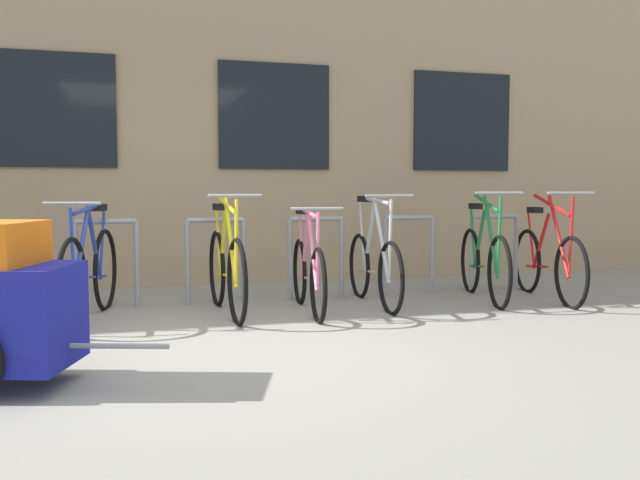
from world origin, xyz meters
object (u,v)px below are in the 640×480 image
Objects in this scene: bicycle_pink at (308,272)px; bicycle_silver at (374,265)px; bicycle_blue at (90,272)px; bicycle_yellow at (226,269)px; bicycle_green at (484,261)px; bicycle_red at (548,261)px.

bicycle_silver is at bearing 15.58° from bicycle_pink.
bicycle_blue is at bearing -179.57° from bicycle_silver.
bicycle_pink is at bearing -9.30° from bicycle_yellow.
bicycle_green is 0.64m from bicycle_red.
bicycle_yellow is at bearing 178.12° from bicycle_red.
bicycle_green is 2.58m from bicycle_yellow.
bicycle_pink is (-0.70, -0.20, -0.02)m from bicycle_silver.
bicycle_yellow is at bearing -2.98° from bicycle_blue.
bicycle_red is at bearing 0.28° from bicycle_pink.
bicycle_yellow is 3.20m from bicycle_red.
bicycle_silver is 0.95× the size of bicycle_blue.
bicycle_blue is 1.02× the size of bicycle_red.
bicycle_yellow reaches higher than bicycle_silver.
bicycle_green reaches higher than bicycle_silver.
bicycle_blue is 1.02× the size of bicycle_yellow.
bicycle_silver reaches higher than bicycle_blue.
bicycle_blue is at bearing 177.02° from bicycle_yellow.
bicycle_silver reaches higher than bicycle_pink.
bicycle_pink is (0.72, -0.12, -0.03)m from bicycle_yellow.
bicycle_silver is 1.16m from bicycle_green.
bicycle_blue is at bearing 177.83° from bicycle_red.
bicycle_yellow is at bearing 170.70° from bicycle_pink.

